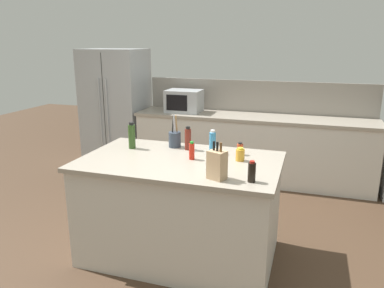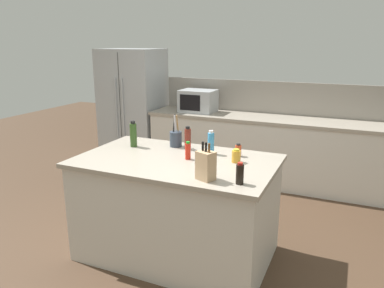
# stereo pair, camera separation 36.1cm
# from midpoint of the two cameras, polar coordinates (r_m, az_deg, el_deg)

# --- Properties ---
(ground_plane) EXTENTS (14.00, 14.00, 0.00)m
(ground_plane) POSITION_cam_midpoint_polar(r_m,az_deg,el_deg) (3.71, 0.63, -16.32)
(ground_plane) COLOR #473323
(back_counter_run) EXTENTS (3.35, 0.66, 0.94)m
(back_counter_run) POSITION_cam_midpoint_polar(r_m,az_deg,el_deg) (5.39, 12.88, -0.90)
(back_counter_run) COLOR beige
(back_counter_run) RESTS_ON ground_plane
(wall_backsplash) EXTENTS (3.31, 0.03, 0.46)m
(wall_backsplash) POSITION_cam_midpoint_polar(r_m,az_deg,el_deg) (5.55, 13.95, 6.88)
(wall_backsplash) COLOR gray
(wall_backsplash) RESTS_ON back_counter_run
(kitchen_island) EXTENTS (1.76, 1.07, 0.94)m
(kitchen_island) POSITION_cam_midpoint_polar(r_m,az_deg,el_deg) (3.48, 0.65, -9.70)
(kitchen_island) COLOR beige
(kitchen_island) RESTS_ON ground_plane
(refrigerator) EXTENTS (0.93, 0.75, 1.84)m
(refrigerator) POSITION_cam_midpoint_polar(r_m,az_deg,el_deg) (6.11, -7.29, 5.56)
(refrigerator) COLOR #ADB2B7
(refrigerator) RESTS_ON ground_plane
(microwave) EXTENTS (0.50, 0.39, 0.32)m
(microwave) POSITION_cam_midpoint_polar(r_m,az_deg,el_deg) (5.53, 2.80, 6.55)
(microwave) COLOR #ADB2B7
(microwave) RESTS_ON back_counter_run
(knife_block) EXTENTS (0.16, 0.14, 0.29)m
(knife_block) POSITION_cam_midpoint_polar(r_m,az_deg,el_deg) (2.81, 5.80, -3.30)
(knife_block) COLOR tan
(knife_block) RESTS_ON kitchen_island
(utensil_crock) EXTENTS (0.12, 0.12, 0.32)m
(utensil_crock) POSITION_cam_midpoint_polar(r_m,az_deg,el_deg) (3.69, 0.30, 0.83)
(utensil_crock) COLOR #333D4C
(utensil_crock) RESTS_ON kitchen_island
(honey_jar) EXTENTS (0.08, 0.08, 0.12)m
(honey_jar) POSITION_cam_midpoint_polar(r_m,az_deg,el_deg) (3.26, 9.91, -1.87)
(honey_jar) COLOR gold
(honey_jar) RESTS_ON kitchen_island
(soy_sauce_bottle) EXTENTS (0.06, 0.06, 0.16)m
(soy_sauce_bottle) POSITION_cam_midpoint_polar(r_m,az_deg,el_deg) (2.77, 11.04, -4.56)
(soy_sauce_bottle) COLOR black
(soy_sauce_bottle) RESTS_ON kitchen_island
(olive_oil_bottle) EXTENTS (0.07, 0.07, 0.26)m
(olive_oil_bottle) POSITION_cam_midpoint_polar(r_m,az_deg,el_deg) (3.69, -6.19, 1.40)
(olive_oil_bottle) COLOR #2D4C1E
(olive_oil_bottle) RESTS_ON kitchen_island
(hot_sauce_bottle) EXTENTS (0.05, 0.05, 0.16)m
(hot_sauce_bottle) POSITION_cam_midpoint_polar(r_m,az_deg,el_deg) (3.29, 2.52, -1.11)
(hot_sauce_bottle) COLOR red
(hot_sauce_bottle) RESTS_ON kitchen_island
(spice_jar_paprika) EXTENTS (0.06, 0.06, 0.12)m
(spice_jar_paprika) POSITION_cam_midpoint_polar(r_m,az_deg,el_deg) (3.43, 10.06, -1.01)
(spice_jar_paprika) COLOR #B73D1E
(spice_jar_paprika) RESTS_ON kitchen_island
(vinegar_bottle) EXTENTS (0.06, 0.06, 0.23)m
(vinegar_bottle) POSITION_cam_midpoint_polar(r_m,az_deg,el_deg) (3.58, 2.23, 0.77)
(vinegar_bottle) COLOR maroon
(vinegar_bottle) RESTS_ON kitchen_island
(dish_soap_bottle) EXTENTS (0.06, 0.06, 0.22)m
(dish_soap_bottle) POSITION_cam_midpoint_polar(r_m,az_deg,el_deg) (3.45, 5.89, 0.12)
(dish_soap_bottle) COLOR #3384BC
(dish_soap_bottle) RESTS_ON kitchen_island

